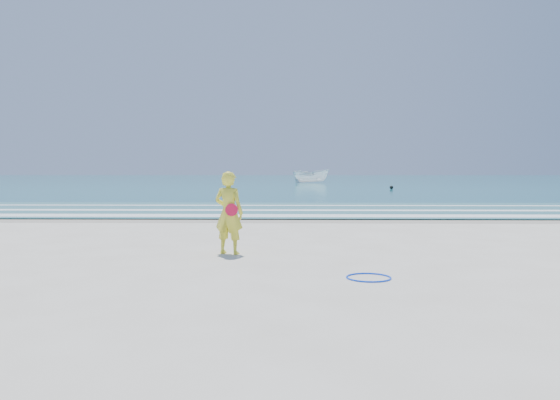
{
  "coord_description": "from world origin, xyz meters",
  "views": [
    {
      "loc": [
        0.74,
        -10.74,
        1.8
      ],
      "look_at": [
        0.44,
        4.0,
        1.0
      ],
      "focal_mm": 35.0,
      "sensor_mm": 36.0,
      "label": 1
    }
  ],
  "objects": [
    {
      "name": "woman",
      "position": [
        -0.6,
        0.91,
        0.89
      ],
      "size": [
        0.76,
        0.62,
        1.78
      ],
      "color": "yellow",
      "rests_on": "ground"
    },
    {
      "name": "boat",
      "position": [
        3.54,
        67.17,
        1.03
      ],
      "size": [
        5.26,
        2.27,
        1.99
      ],
      "primitive_type": "imported",
      "rotation": [
        0.0,
        0.0,
        1.51
      ],
      "color": "white",
      "rests_on": "ocean"
    },
    {
      "name": "ocean",
      "position": [
        0.0,
        105.0,
        0.02
      ],
      "size": [
        400.0,
        190.0,
        0.04
      ],
      "primitive_type": "cube",
      "color": "#19727F",
      "rests_on": "ground"
    },
    {
      "name": "foam_far",
      "position": [
        0.0,
        16.5,
        0.05
      ],
      "size": [
        400.0,
        0.6,
        0.01
      ],
      "primitive_type": "cube",
      "color": "white",
      "rests_on": "shallow"
    },
    {
      "name": "wet_sand",
      "position": [
        0.0,
        9.0,
        0.0
      ],
      "size": [
        400.0,
        2.4,
        0.0
      ],
      "primitive_type": "cube",
      "color": "#B2A893",
      "rests_on": "ground"
    },
    {
      "name": "hoop",
      "position": [
        2.04,
        -1.7,
        0.01
      ],
      "size": [
        0.88,
        0.88,
        0.03
      ],
      "primitive_type": "torus",
      "rotation": [
        0.0,
        0.0,
        -0.18
      ],
      "color": "#0E46FF",
      "rests_on": "ground"
    },
    {
      "name": "buoy",
      "position": [
        10.2,
        40.89,
        0.21
      ],
      "size": [
        0.34,
        0.34,
        0.34
      ],
      "primitive_type": "sphere",
      "color": "black",
      "rests_on": "ocean"
    },
    {
      "name": "shallow",
      "position": [
        0.0,
        14.0,
        0.04
      ],
      "size": [
        400.0,
        10.0,
        0.01
      ],
      "primitive_type": "cube",
      "color": "#59B7AD",
      "rests_on": "ocean"
    },
    {
      "name": "ground",
      "position": [
        0.0,
        0.0,
        0.0
      ],
      "size": [
        400.0,
        400.0,
        0.0
      ],
      "primitive_type": "plane",
      "color": "silver",
      "rests_on": "ground"
    },
    {
      "name": "foam_mid",
      "position": [
        0.0,
        13.2,
        0.05
      ],
      "size": [
        400.0,
        0.9,
        0.01
      ],
      "primitive_type": "cube",
      "color": "white",
      "rests_on": "shallow"
    },
    {
      "name": "foam_near",
      "position": [
        0.0,
        10.3,
        0.05
      ],
      "size": [
        400.0,
        1.4,
        0.01
      ],
      "primitive_type": "cube",
      "color": "white",
      "rests_on": "shallow"
    }
  ]
}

